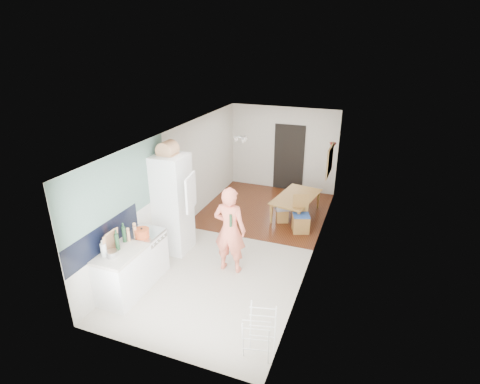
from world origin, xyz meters
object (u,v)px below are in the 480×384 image
Objects in this scene: person at (230,223)px; dining_chair at (301,215)px; drying_rack at (259,335)px; dining_table at (297,208)px; stool at (282,215)px.

person is 2.35m from dining_chair.
drying_rack is (0.23, -3.96, -0.06)m from dining_chair.
drying_rack is (0.51, -4.75, 0.15)m from dining_table.
stool is at bearing 156.72° from dining_table.
person is 2.59m from stool.
stool is at bearing 87.09° from drying_rack.
dining_table is (0.72, 2.84, -0.81)m from person.
person is at bearing -100.44° from stool.
dining_table is 0.86m from dining_chair.
dining_chair reaches higher than drying_rack.
dining_chair is 1.17× the size of drying_rack.
dining_chair is 3.97m from drying_rack.
drying_rack is at bearing 121.73° from person.
dining_chair is at bearing -116.77° from person.
dining_table is at bearing 82.91° from drying_rack.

